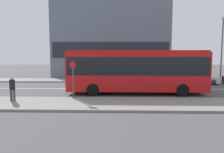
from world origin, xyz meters
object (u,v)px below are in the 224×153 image
pedestrian_near_stop (12,87)px  bus_stop_sign (73,77)px  street_lamp (222,43)px  city_bus (136,69)px  parked_car_0 (198,78)px

pedestrian_near_stop → bus_stop_sign: (3.76, 0.81, 0.60)m
pedestrian_near_stop → street_lamp: (18.92, 11.28, 3.61)m
city_bus → bus_stop_sign: (-4.49, -2.81, -0.35)m
city_bus → pedestrian_near_stop: size_ratio=6.80×
parked_car_0 → pedestrian_near_stop: 18.26m
pedestrian_near_stop → bus_stop_sign: bearing=-166.7°
parked_car_0 → pedestrian_near_stop: bearing=-148.6°
city_bus → parked_car_0: (7.34, 5.89, -1.33)m
parked_car_0 → street_lamp: 5.48m
pedestrian_near_stop → street_lamp: bearing=-148.1°
pedestrian_near_stop → bus_stop_sign: size_ratio=0.62×
street_lamp → bus_stop_sign: bearing=-145.4°
pedestrian_near_stop → street_lamp: street_lamp is taller
city_bus → street_lamp: 13.40m
pedestrian_near_stop → parked_car_0: bearing=-147.6°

